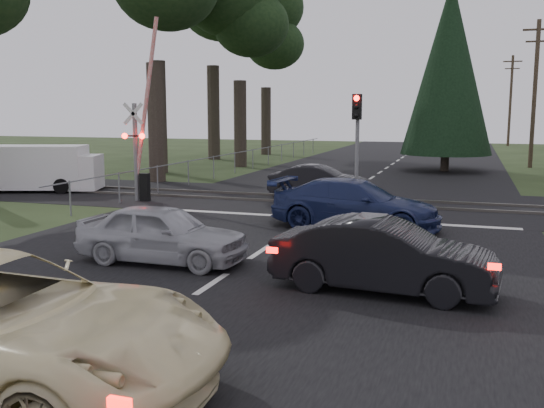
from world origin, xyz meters
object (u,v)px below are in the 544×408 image
at_px(dark_hatchback, 384,256).
at_px(white_van, 42,168).
at_px(utility_pole_mid, 535,91).
at_px(utility_pole_far, 511,99).
at_px(silver_car, 162,234).
at_px(blue_sedan, 355,204).
at_px(crossing_signal, 141,149).
at_px(dark_car_far, 319,182).
at_px(traffic_signal_center, 357,131).

bearing_deg(dark_hatchback, white_van, 62.20).
bearing_deg(utility_pole_mid, white_van, -138.64).
bearing_deg(utility_pole_far, dark_hatchback, -95.36).
bearing_deg(white_van, dark_hatchback, -52.01).
bearing_deg(silver_car, white_van, 49.60).
height_order(silver_car, blue_sedan, blue_sedan).
distance_m(crossing_signal, blue_sedan, 9.55).
bearing_deg(dark_car_far, white_van, 97.02).
distance_m(traffic_signal_center, utility_pole_far, 44.99).
xyz_separation_m(utility_pole_far, dark_hatchback, (-5.11, -54.43, -4.02)).
xyz_separation_m(crossing_signal, blue_sedan, (8.98, -2.99, -1.32)).
height_order(crossing_signal, white_van, crossing_signal).
bearing_deg(traffic_signal_center, utility_pole_far, 80.40).
bearing_deg(dark_car_far, crossing_signal, 114.35).
relative_size(silver_car, blue_sedan, 0.79).
relative_size(blue_sedan, white_van, 0.93).
bearing_deg(white_van, silver_car, -60.54).
xyz_separation_m(crossing_signal, silver_car, (5.47, -8.50, -1.37)).
distance_m(blue_sedan, dark_car_far, 6.58).
relative_size(crossing_signal, dark_car_far, 1.74).
height_order(crossing_signal, dark_car_far, crossing_signal).
relative_size(traffic_signal_center, blue_sedan, 0.81).
height_order(utility_pole_far, dark_car_far, utility_pole_far).
xyz_separation_m(traffic_signal_center, dark_car_far, (-1.90, 2.17, -2.14)).
relative_size(utility_pole_far, silver_car, 2.24).
xyz_separation_m(utility_pole_mid, blue_sedan, (-6.80, -23.20, -3.99)).
bearing_deg(traffic_signal_center, crossing_signal, -173.85).
xyz_separation_m(crossing_signal, dark_hatchback, (10.67, -9.22, -1.35)).
relative_size(crossing_signal, traffic_signal_center, 1.70).
bearing_deg(blue_sedan, dark_car_far, 28.95).
height_order(utility_pole_far, white_van, utility_pole_far).
xyz_separation_m(utility_pole_far, white_van, (-21.48, -43.91, -3.71)).
height_order(dark_car_far, white_van, white_van).
xyz_separation_m(utility_pole_far, blue_sedan, (-6.80, -48.20, -3.99)).
xyz_separation_m(crossing_signal, dark_car_far, (6.38, 3.06, -1.40)).
distance_m(crossing_signal, white_van, 5.94).
relative_size(crossing_signal, blue_sedan, 1.37).
xyz_separation_m(traffic_signal_center, white_van, (-13.98, 0.41, -1.79)).
bearing_deg(white_van, blue_sedan, -35.57).
relative_size(utility_pole_mid, utility_pole_far, 1.00).
bearing_deg(silver_car, traffic_signal_center, -15.77).
xyz_separation_m(blue_sedan, dark_car_far, (-2.60, 6.04, -0.07)).
height_order(dark_hatchback, dark_car_far, dark_hatchback).
xyz_separation_m(dark_hatchback, white_van, (-16.37, 10.52, 0.31)).
distance_m(traffic_signal_center, silver_car, 10.03).
distance_m(blue_sedan, white_van, 15.30).
distance_m(traffic_signal_center, blue_sedan, 4.45).
bearing_deg(utility_pole_far, utility_pole_mid, -90.00).
bearing_deg(dark_hatchback, utility_pole_far, -0.44).
distance_m(utility_pole_mid, white_van, 28.86).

